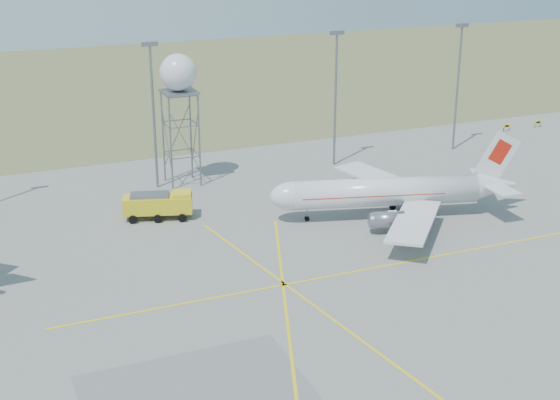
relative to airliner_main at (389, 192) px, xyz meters
name	(u,v)px	position (x,y,z in m)	size (l,w,h in m)	color
grass_strip	(119,85)	(-14.22, 97.09, -3.34)	(400.00, 120.00, 0.03)	#586336
mast_b	(153,104)	(-24.22, 23.09, 8.72)	(2.20, 0.50, 20.50)	slate
mast_c	(336,88)	(3.78, 23.09, 8.72)	(2.20, 0.50, 20.50)	slate
mast_d	(458,77)	(25.78, 23.09, 8.72)	(2.20, 0.50, 20.50)	slate
taxi_sign_near	(507,126)	(41.38, 29.09, -2.46)	(1.60, 0.17, 1.20)	black
taxi_sign_far	(538,122)	(48.38, 29.09, -2.46)	(1.60, 0.17, 1.20)	black
airliner_main	(389,192)	(0.00, 0.00, 0.00)	(31.74, 30.16, 10.94)	silver
radar_tower	(180,112)	(-20.43, 23.29, 7.12)	(5.15, 5.15, 18.66)	slate
fire_truck	(160,206)	(-26.98, 10.89, -1.69)	(9.12, 5.48, 3.46)	gold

